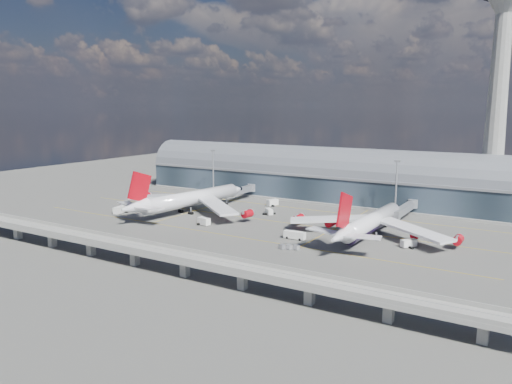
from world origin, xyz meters
The scene contains 20 objects.
ground centered at (0.00, 0.00, 0.00)m, with size 500.00×500.00×0.00m, color #474744.
taxi_lines centered at (0.00, 22.11, 0.01)m, with size 200.00×80.12×0.01m.
terminal centered at (0.00, 77.99, 11.34)m, with size 200.00×30.00×28.00m.
control_tower centered at (85.00, 83.00, 51.64)m, with size 19.00×19.00×103.00m.
guideway centered at (0.00, -55.00, 5.29)m, with size 220.00×8.50×7.20m.
floodlight_mast_left centered at (-50.00, 55.00, 13.63)m, with size 3.00×0.70×25.70m.
floodlight_mast_right centered at (50.00, 55.00, 13.63)m, with size 3.00×0.70×25.70m.
airliner_left centered at (-34.69, 14.33, 6.52)m, with size 71.20×74.89×22.83m.
airliner_right centered at (51.94, 15.03, 5.65)m, with size 65.66×68.61×21.80m.
jet_bridge_left centered at (-30.87, 53.12, 5.18)m, with size 4.40×28.00×7.25m.
jet_bridge_right centered at (55.48, 51.18, 5.18)m, with size 4.40×32.00×7.25m.
service_truck_0 centered at (-60.71, -3.33, 1.72)m, with size 4.40×8.43×3.33m.
service_truck_1 centered at (-13.54, -1.69, 1.63)m, with size 6.00×3.73×3.23m.
service_truck_2 centered at (28.74, -1.67, 1.56)m, with size 8.32×2.70×3.00m.
service_truck_3 centered at (67.93, 9.55, 1.44)m, with size 5.21×6.04×2.82m.
service_truck_4 centered at (-9.14, 48.59, 1.65)m, with size 4.59×6.22×3.28m.
service_truck_5 centered at (-0.58, 30.21, 1.40)m, with size 5.66×5.44×2.74m.
cargo_train_0 centered at (-41.34, -39.45, 0.78)m, with size 6.80×1.86×1.50m.
cargo_train_1 centered at (38.64, -40.16, 0.85)m, with size 12.33×2.27×1.63m.
cargo_train_2 centered at (33.27, -14.84, 0.86)m, with size 7.45×4.01×1.65m.
Camera 1 is at (110.16, -163.17, 49.18)m, focal length 35.00 mm.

